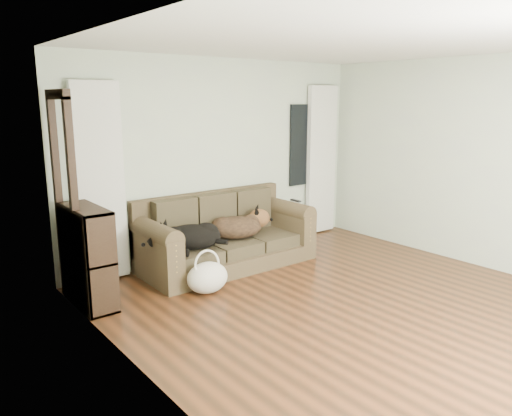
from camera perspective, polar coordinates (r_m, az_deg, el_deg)
floor at (r=5.22m, az=12.15°, el=-11.39°), size 5.00×5.00×0.00m
ceiling at (r=4.81m, az=13.62°, el=18.27°), size 5.00×5.00×0.00m
wall_back at (r=6.70m, az=-3.97°, el=5.67°), size 4.50×0.04×2.60m
wall_left at (r=3.44m, az=-11.69°, el=-0.95°), size 0.04×5.00×2.60m
wall_right at (r=6.73m, az=25.15°, el=4.57°), size 0.04×5.00×2.60m
curtain_left at (r=5.87m, az=-17.38°, el=2.71°), size 0.55×0.08×2.25m
curtain_right at (r=7.80m, az=7.46°, el=5.44°), size 0.55×0.08×2.25m
window_pane at (r=7.57m, az=5.36°, el=7.18°), size 0.50×0.03×1.20m
door_casing at (r=5.39m, az=-20.87°, el=0.55°), size 0.07×0.60×2.10m
sofa at (r=6.27m, az=-3.29°, el=-2.69°), size 2.20×0.95×0.90m
dog_black_lab at (r=5.90m, az=-7.73°, el=-3.46°), size 0.84×0.74×0.30m
dog_shepherd at (r=6.35m, az=-2.02°, el=-2.12°), size 0.83×0.72×0.30m
tv_remote at (r=6.77m, az=4.55°, el=0.85°), size 0.06×0.18×0.02m
tote_bag at (r=5.52m, az=-5.57°, el=-8.04°), size 0.56×0.49×0.34m
bookshelf at (r=5.37m, az=-18.68°, el=-5.38°), size 0.34×0.83×1.02m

